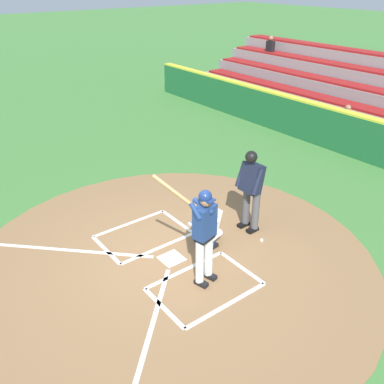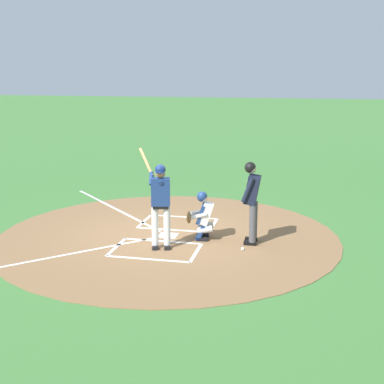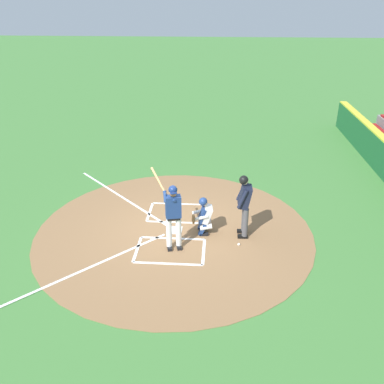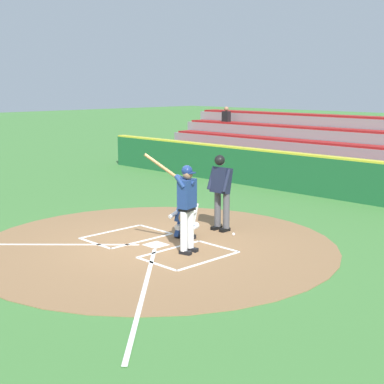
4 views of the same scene
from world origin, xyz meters
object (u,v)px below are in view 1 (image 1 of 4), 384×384
at_px(batter, 204,231).
at_px(catcher, 207,221).
at_px(baseball, 262,240).
at_px(plate_umpire, 251,186).

height_order(batter, catcher, batter).
bearing_deg(catcher, baseball, -120.56).
relative_size(batter, catcher, 1.88).
height_order(batter, plate_umpire, batter).
bearing_deg(batter, catcher, -42.91).
xyz_separation_m(plate_umpire, baseball, (-0.53, 0.12, -1.04)).
bearing_deg(baseball, batter, 97.67).
bearing_deg(plate_umpire, catcher, 86.92).
height_order(catcher, baseball, catcher).
bearing_deg(baseball, catcher, 59.44).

